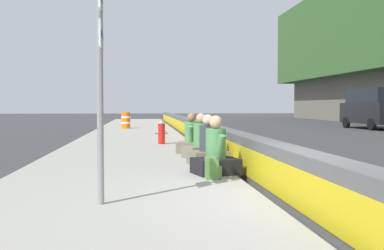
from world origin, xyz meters
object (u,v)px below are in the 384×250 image
at_px(seated_person_far, 192,140).
at_px(construction_barrel, 126,120).
at_px(seated_person_foreground, 216,156).
at_px(backpack, 212,168).
at_px(seated_person_middle, 208,149).
at_px(fire_hydrant, 162,131).
at_px(seated_person_rear, 201,144).
at_px(parked_car_midline, 373,108).
at_px(route_sign_post, 100,50).

bearing_deg(seated_person_far, construction_barrel, 9.33).
distance_m(seated_person_foreground, backpack, 0.64).
bearing_deg(seated_person_foreground, seated_person_middle, -2.19).
xyz_separation_m(seated_person_far, construction_barrel, (14.28, 2.35, 0.12)).
relative_size(fire_hydrant, seated_person_rear, 0.76).
bearing_deg(fire_hydrant, seated_person_foreground, -173.97).
bearing_deg(construction_barrel, seated_person_rear, -171.06).
xyz_separation_m(seated_person_foreground, parked_car_midline, (18.68, -13.08, 0.85)).
bearing_deg(seated_person_rear, parked_car_midline, -39.25).
height_order(fire_hydrant, seated_person_rear, seated_person_rear).
distance_m(seated_person_far, construction_barrel, 14.48).
bearing_deg(backpack, seated_person_foreground, -14.72).
distance_m(seated_person_foreground, construction_barrel, 18.51).
bearing_deg(backpack, construction_barrel, 6.70).
distance_m(fire_hydrant, construction_barrel, 11.29).
relative_size(route_sign_post, fire_hydrant, 4.09).
distance_m(fire_hydrant, backpack, 7.81).
height_order(fire_hydrant, backpack, fire_hydrant).
xyz_separation_m(fire_hydrant, parked_car_midline, (11.50, -13.84, 0.77)).
xyz_separation_m(route_sign_post, seated_person_far, (6.64, -1.96, -1.74)).
bearing_deg(construction_barrel, seated_person_foreground, -172.60).
distance_m(seated_person_middle, backpack, 2.04).
relative_size(seated_person_foreground, seated_person_far, 1.02).
relative_size(backpack, parked_car_midline, 0.08).
distance_m(seated_person_foreground, seated_person_middle, 1.43).
bearing_deg(construction_barrel, route_sign_post, -178.95).
height_order(route_sign_post, seated_person_foreground, route_sign_post).
height_order(seated_person_middle, backpack, seated_person_middle).
height_order(route_sign_post, fire_hydrant, route_sign_post).
bearing_deg(route_sign_post, seated_person_rear, -21.22).
bearing_deg(seated_person_foreground, fire_hydrant, 6.03).
bearing_deg(seated_person_far, seated_person_rear, -175.37).
bearing_deg(seated_person_rear, route_sign_post, 158.78).
relative_size(fire_hydrant, seated_person_far, 0.78).
bearing_deg(seated_person_middle, seated_person_far, 1.97).
relative_size(route_sign_post, construction_barrel, 3.79).
distance_m(route_sign_post, backpack, 3.30).
distance_m(seated_person_foreground, seated_person_far, 4.07).
relative_size(seated_person_far, backpack, 2.84).
relative_size(seated_person_far, construction_barrel, 1.19).
height_order(fire_hydrant, parked_car_midline, parked_car_midline).
xyz_separation_m(fire_hydrant, seated_person_foreground, (-7.18, -0.76, -0.09)).
distance_m(fire_hydrant, seated_person_far, 3.19).
distance_m(route_sign_post, seated_person_foreground, 3.69).
height_order(fire_hydrant, seated_person_foreground, seated_person_foreground).
distance_m(route_sign_post, parked_car_midline, 26.07).
bearing_deg(seated_person_middle, parked_car_midline, -37.05).
height_order(seated_person_middle, parked_car_midline, parked_car_midline).
relative_size(route_sign_post, seated_person_foreground, 3.12).
relative_size(seated_person_middle, seated_person_rear, 1.00).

